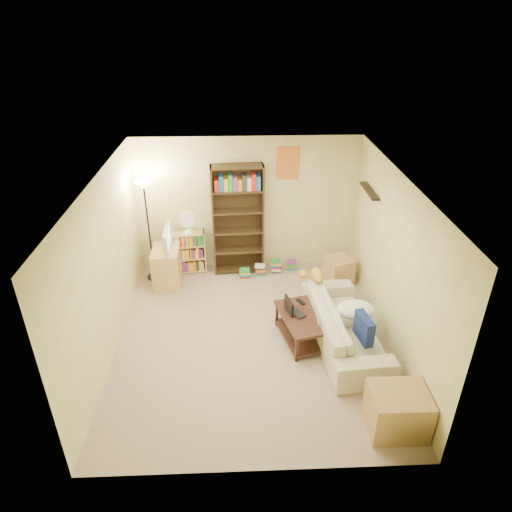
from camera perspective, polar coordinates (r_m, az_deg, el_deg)
name	(u,v)px	position (r m, az deg, el deg)	size (l,w,h in m)	color
room	(251,243)	(6.14, -0.59, 1.65)	(4.50, 4.54, 2.52)	tan
sofa	(345,325)	(6.90, 11.02, -8.46)	(1.01, 2.19, 0.62)	beige
navy_pillow	(364,328)	(6.42, 13.35, -8.78)	(0.41, 0.12, 0.37)	navy
cream_blanket	(355,310)	(6.85, 12.30, -6.59)	(0.57, 0.41, 0.24)	white
tabby_cat	(315,275)	(7.25, 7.36, -2.34)	(0.49, 0.21, 0.17)	gold
coffee_table	(301,324)	(6.86, 5.67, -8.46)	(0.77, 1.09, 0.44)	#3B2116
laptop	(298,310)	(6.86, 5.22, -6.75)	(0.41, 0.44, 0.03)	black
laptop_screen	(289,305)	(6.75, 4.13, -6.15)	(0.01, 0.33, 0.22)	white
mug	(321,323)	(6.58, 8.10, -8.27)	(0.14, 0.14, 0.10)	white
tv_remote	(301,302)	(7.05, 5.59, -5.71)	(0.05, 0.17, 0.02)	black
tv_stand	(167,267)	(8.26, -11.09, -1.36)	(0.47, 0.65, 0.70)	#DCB86B
television	(164,239)	(8.00, -11.46, 2.07)	(0.11, 0.71, 0.41)	black
tall_bookshelf	(238,218)	(8.21, -2.28, 4.78)	(0.94, 0.37, 2.05)	#3C2917
short_bookshelf	(188,252)	(8.56, -8.45, 0.47)	(0.66, 0.34, 0.81)	tan
desk_fan	(188,222)	(8.24, -8.48, 4.25)	(0.29, 0.16, 0.42)	white
floor_lamp	(145,202)	(8.02, -13.65, 6.54)	(0.32, 0.32, 1.87)	black
side_table	(338,271)	(8.32, 10.24, -1.82)	(0.44, 0.44, 0.50)	tan
end_cabinet	(397,411)	(5.85, 17.26, -18.02)	(0.67, 0.56, 0.56)	tan
book_stacks	(269,268)	(8.56, 1.64, -1.53)	(1.10, 0.42, 0.25)	red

